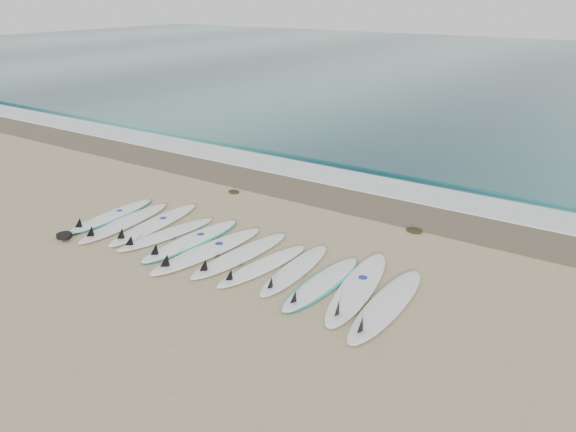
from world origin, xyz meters
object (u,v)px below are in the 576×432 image
Objects in this scene: surfboard_6 at (239,255)px; surfboard_0 at (110,216)px; surfboard_11 at (385,305)px; leash_coil at (64,236)px.

surfboard_0 is at bearing -174.72° from surfboard_6.
surfboard_0 is 6.98m from surfboard_11.
surfboard_0 is 0.90× the size of surfboard_11.
surfboard_0 is 0.94× the size of surfboard_6.
surfboard_11 is (3.20, -0.12, 0.00)m from surfboard_6.
surfboard_0 is 3.79m from surfboard_6.
surfboard_0 is 1.31m from leash_coil.
surfboard_6 is 3.91m from leash_coil.
surfboard_0 is at bearing 94.87° from leash_coil.
surfboard_6 is (3.79, 0.01, 0.01)m from surfboard_0.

